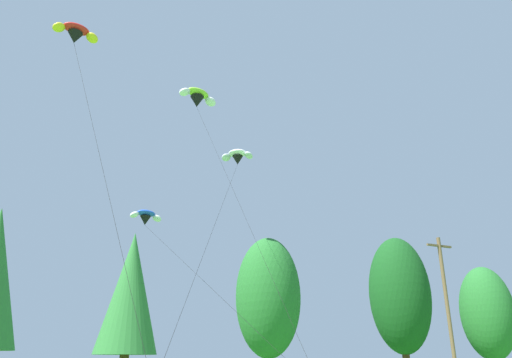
% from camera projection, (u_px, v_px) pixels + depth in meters
% --- Properties ---
extents(treeline_tree_e, '(3.85, 3.85, 10.25)m').
position_uv_depth(treeline_tree_e, '(130.00, 292.00, 30.60)').
color(treeline_tree_e, '#472D19').
rests_on(treeline_tree_e, ground_plane).
extents(treeline_tree_f, '(4.83, 4.83, 11.22)m').
position_uv_depth(treeline_tree_f, '(268.00, 296.00, 35.91)').
color(treeline_tree_f, '#472D19').
rests_on(treeline_tree_f, ground_plane).
extents(treeline_tree_g, '(5.25, 5.25, 12.76)m').
position_uv_depth(treeline_tree_g, '(400.00, 295.00, 42.16)').
color(treeline_tree_g, '#472D19').
rests_on(treeline_tree_g, ground_plane).
extents(treeline_tree_h, '(4.61, 4.61, 10.41)m').
position_uv_depth(treeline_tree_h, '(487.00, 313.00, 43.08)').
color(treeline_tree_h, '#472D19').
rests_on(treeline_tree_h, ground_plane).
extents(utility_pole, '(2.20, 0.26, 10.66)m').
position_uv_depth(utility_pole, '(448.00, 310.00, 33.14)').
color(utility_pole, brown).
rests_on(utility_pole, ground_plane).
extents(parafoil_kite_high_red_yellow, '(4.71, 9.34, 17.59)m').
position_uv_depth(parafoil_kite_high_red_yellow, '(76.00, 34.00, 25.65)').
color(parafoil_kite_high_red_yellow, red).
extents(parafoil_kite_mid_lime_white, '(3.81, 19.81, 23.12)m').
position_uv_depth(parafoil_kite_mid_lime_white, '(198.00, 98.00, 41.34)').
color(parafoil_kite_mid_lime_white, '#93D633').
extents(parafoil_kite_far_white, '(10.09, 17.64, 15.65)m').
position_uv_depth(parafoil_kite_far_white, '(237.00, 157.00, 36.22)').
color(parafoil_kite_far_white, white).
extents(parafoil_kite_low_blue_white, '(4.89, 17.98, 11.36)m').
position_uv_depth(parafoil_kite_low_blue_white, '(146.00, 217.00, 34.61)').
color(parafoil_kite_low_blue_white, blue).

